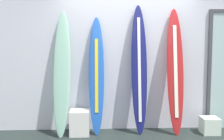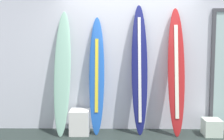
{
  "view_description": "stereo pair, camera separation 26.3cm",
  "coord_description": "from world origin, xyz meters",
  "px_view_note": "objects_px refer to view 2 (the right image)",
  "views": [
    {
      "loc": [
        -0.52,
        -3.52,
        1.54
      ],
      "look_at": [
        -0.31,
        0.95,
        1.13
      ],
      "focal_mm": 41.54,
      "sensor_mm": 36.0,
      "label": 1
    },
    {
      "loc": [
        -0.25,
        -3.53,
        1.54
      ],
      "look_at": [
        -0.31,
        0.95,
        1.13
      ],
      "focal_mm": 41.54,
      "sensor_mm": 36.0,
      "label": 2
    }
  ],
  "objects_px": {
    "surfboard_navy": "(140,69)",
    "display_block_left": "(80,122)",
    "surfboard_cobalt": "(97,75)",
    "surfboard_crimson": "(176,72)",
    "display_block_center": "(212,127)",
    "surfboard_seafoam": "(62,74)"
  },
  "relations": [
    {
      "from": "surfboard_cobalt",
      "to": "surfboard_crimson",
      "type": "bearing_deg",
      "value": -1.67
    },
    {
      "from": "surfboard_seafoam",
      "to": "surfboard_navy",
      "type": "distance_m",
      "value": 1.35
    },
    {
      "from": "surfboard_crimson",
      "to": "display_block_left",
      "type": "height_order",
      "value": "surfboard_crimson"
    },
    {
      "from": "surfboard_cobalt",
      "to": "surfboard_navy",
      "type": "bearing_deg",
      "value": -0.37
    },
    {
      "from": "surfboard_cobalt",
      "to": "surfboard_crimson",
      "type": "distance_m",
      "value": 1.39
    },
    {
      "from": "display_block_left",
      "to": "surfboard_crimson",
      "type": "bearing_deg",
      "value": 1.2
    },
    {
      "from": "surfboard_navy",
      "to": "display_block_center",
      "type": "height_order",
      "value": "surfboard_navy"
    },
    {
      "from": "surfboard_navy",
      "to": "display_block_left",
      "type": "relative_size",
      "value": 5.33
    },
    {
      "from": "surfboard_navy",
      "to": "display_block_left",
      "type": "bearing_deg",
      "value": -176.13
    },
    {
      "from": "display_block_center",
      "to": "surfboard_cobalt",
      "type": "bearing_deg",
      "value": 176.35
    },
    {
      "from": "display_block_left",
      "to": "display_block_center",
      "type": "xyz_separation_m",
      "value": [
        2.3,
        -0.05,
        -0.07
      ]
    },
    {
      "from": "surfboard_navy",
      "to": "surfboard_crimson",
      "type": "bearing_deg",
      "value": -3.21
    },
    {
      "from": "surfboard_seafoam",
      "to": "surfboard_cobalt",
      "type": "height_order",
      "value": "surfboard_seafoam"
    },
    {
      "from": "surfboard_crimson",
      "to": "display_block_center",
      "type": "height_order",
      "value": "surfboard_crimson"
    },
    {
      "from": "surfboard_navy",
      "to": "surfboard_seafoam",
      "type": "bearing_deg",
      "value": -177.66
    },
    {
      "from": "surfboard_seafoam",
      "to": "surfboard_navy",
      "type": "height_order",
      "value": "surfboard_navy"
    },
    {
      "from": "surfboard_crimson",
      "to": "display_block_left",
      "type": "relative_size",
      "value": 5.2
    },
    {
      "from": "surfboard_navy",
      "to": "surfboard_crimson",
      "type": "distance_m",
      "value": 0.64
    },
    {
      "from": "surfboard_seafoam",
      "to": "surfboard_crimson",
      "type": "xyz_separation_m",
      "value": [
        1.98,
        0.02,
        0.03
      ]
    },
    {
      "from": "surfboard_navy",
      "to": "display_block_center",
      "type": "bearing_deg",
      "value": -5.61
    },
    {
      "from": "surfboard_seafoam",
      "to": "surfboard_navy",
      "type": "relative_size",
      "value": 0.95
    },
    {
      "from": "surfboard_cobalt",
      "to": "display_block_left",
      "type": "height_order",
      "value": "surfboard_cobalt"
    }
  ]
}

